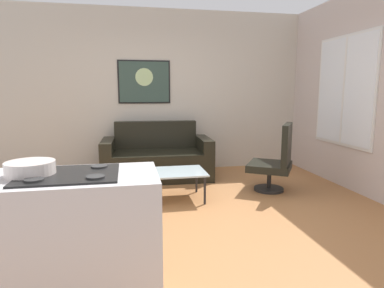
{
  "coord_description": "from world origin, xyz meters",
  "views": [
    {
      "loc": [
        -0.54,
        -3.48,
        1.42
      ],
      "look_at": [
        0.32,
        0.9,
        0.7
      ],
      "focal_mm": 31.04,
      "sensor_mm": 36.0,
      "label": 1
    }
  ],
  "objects_px": {
    "coffee_table": "(166,174)",
    "wall_painting": "(144,82)",
    "mixing_bowl": "(30,169)",
    "couch": "(157,160)",
    "armchair": "(276,160)"
  },
  "relations": [
    {
      "from": "coffee_table",
      "to": "armchair",
      "type": "xyz_separation_m",
      "value": [
        1.56,
        0.09,
        0.09
      ]
    },
    {
      "from": "armchair",
      "to": "coffee_table",
      "type": "bearing_deg",
      "value": -176.66
    },
    {
      "from": "coffee_table",
      "to": "wall_painting",
      "type": "height_order",
      "value": "wall_painting"
    },
    {
      "from": "mixing_bowl",
      "to": "armchair",
      "type": "bearing_deg",
      "value": 38.59
    },
    {
      "from": "mixing_bowl",
      "to": "wall_painting",
      "type": "distance_m",
      "value": 3.86
    },
    {
      "from": "coffee_table",
      "to": "armchair",
      "type": "distance_m",
      "value": 1.57
    },
    {
      "from": "coffee_table",
      "to": "wall_painting",
      "type": "distance_m",
      "value": 2.09
    },
    {
      "from": "couch",
      "to": "coffee_table",
      "type": "distance_m",
      "value": 1.15
    },
    {
      "from": "wall_painting",
      "to": "couch",
      "type": "bearing_deg",
      "value": -74.38
    },
    {
      "from": "couch",
      "to": "mixing_bowl",
      "type": "height_order",
      "value": "mixing_bowl"
    },
    {
      "from": "couch",
      "to": "mixing_bowl",
      "type": "distance_m",
      "value": 3.4
    },
    {
      "from": "coffee_table",
      "to": "mixing_bowl",
      "type": "relative_size",
      "value": 3.4
    },
    {
      "from": "wall_painting",
      "to": "mixing_bowl",
      "type": "bearing_deg",
      "value": -103.75
    },
    {
      "from": "couch",
      "to": "coffee_table",
      "type": "relative_size",
      "value": 1.75
    },
    {
      "from": "mixing_bowl",
      "to": "wall_painting",
      "type": "xyz_separation_m",
      "value": [
        0.91,
        3.7,
        0.63
      ]
    }
  ]
}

